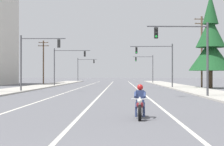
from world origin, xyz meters
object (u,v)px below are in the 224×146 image
Objects in this scene: traffic_signal_mid_left at (65,61)px; utility_pole_left_far at (43,61)px; traffic_signal_far_left at (83,66)px; traffic_signal_near_left at (34,54)px; utility_pole_right_far at (202,49)px; motorcycle_with_rider at (140,105)px; traffic_signal_near_right at (190,48)px; traffic_signal_far_right at (147,65)px; traffic_signal_mid_right at (160,58)px; conifer_tree_right_verge_far at (211,45)px.

traffic_signal_mid_left is 0.71× the size of utility_pole_left_far.
traffic_signal_mid_left is at bearing -89.25° from traffic_signal_far_left.
traffic_signal_near_left is 25.08m from utility_pole_right_far.
traffic_signal_near_right reaches higher than motorcycle_with_rider.
traffic_signal_far_right is 20.60m from traffic_signal_far_left.
conifer_tree_right_verge_far reaches higher than traffic_signal_mid_right.
traffic_signal_near_left is (-10.28, 23.98, 3.52)m from motorcycle_with_rider.
traffic_signal_near_left and traffic_signal_far_left have the same top height.
conifer_tree_right_verge_far is (6.75, 20.30, 1.92)m from traffic_signal_near_right.
traffic_signal_far_right and traffic_signal_far_left have the same top height.
traffic_signal_mid_left is 0.60× the size of utility_pole_right_far.
traffic_signal_near_right is 0.71× the size of utility_pole_left_far.
traffic_signal_far_left is (-0.45, 34.60, -0.06)m from traffic_signal_mid_left.
traffic_signal_far_left is (-15.50, 13.57, 0.03)m from traffic_signal_far_right.
traffic_signal_near_right and traffic_signal_far_left have the same top height.
traffic_signal_far_left is at bearing 138.80° from traffic_signal_far_right.
motorcycle_with_rider is 35.80m from traffic_signal_mid_right.
traffic_signal_far_left is 0.71× the size of utility_pole_left_far.
traffic_signal_near_right is 1.00× the size of traffic_signal_far_left.
traffic_signal_mid_left is 34.60m from traffic_signal_far_left.
traffic_signal_far_right is 0.71× the size of utility_pole_left_far.
conifer_tree_right_verge_far reaches higher than utility_pole_left_far.
motorcycle_with_rider is 0.35× the size of traffic_signal_mid_right.
traffic_signal_mid_right and traffic_signal_mid_left have the same top height.
utility_pole_right_far reaches higher than traffic_signal_mid_right.
traffic_signal_far_right is (15.04, 21.03, -0.09)m from traffic_signal_mid_left.
traffic_signal_mid_left is at bearing -63.90° from utility_pole_left_far.
motorcycle_with_rider is 26.33m from traffic_signal_near_left.
utility_pole_right_far is at bearing 104.84° from conifer_tree_right_verge_far.
utility_pole_left_far is at bearing 116.49° from traffic_signal_near_right.
traffic_signal_mid_right is 1.00× the size of traffic_signal_far_left.
traffic_signal_near_right is 0.60× the size of utility_pole_right_far.
traffic_signal_far_left reaches higher than motorcycle_with_rider.
utility_pole_right_far reaches higher than traffic_signal_near_right.
traffic_signal_mid_right is 1.00× the size of traffic_signal_mid_left.
utility_pole_right_far is at bearing -17.62° from traffic_signal_mid_left.
utility_pole_right_far is (20.86, -6.63, 1.37)m from traffic_signal_mid_left.
traffic_signal_mid_right is 0.71× the size of utility_pole_left_far.
traffic_signal_near_left is at bearing -91.22° from traffic_signal_mid_left.
motorcycle_with_rider is 45.03m from traffic_signal_mid_left.
traffic_signal_far_right is at bearing 85.43° from motorcycle_with_rider.
conifer_tree_right_verge_far reaches higher than motorcycle_with_rider.
traffic_signal_near_left is 19.81m from traffic_signal_mid_left.
traffic_signal_mid_left is at bearing 88.78° from traffic_signal_near_left.
traffic_signal_near_left is at bearing -79.84° from utility_pole_left_far.
conifer_tree_right_verge_far is (6.94, -0.63, 1.87)m from traffic_signal_mid_right.
traffic_signal_near_right is at bearing -63.51° from utility_pole_left_far.
traffic_signal_mid_left is (-14.77, 29.42, 0.05)m from traffic_signal_near_right.
traffic_signal_far_left is at bearing 103.38° from traffic_signal_near_right.
utility_pole_right_far reaches higher than traffic_signal_far_right.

